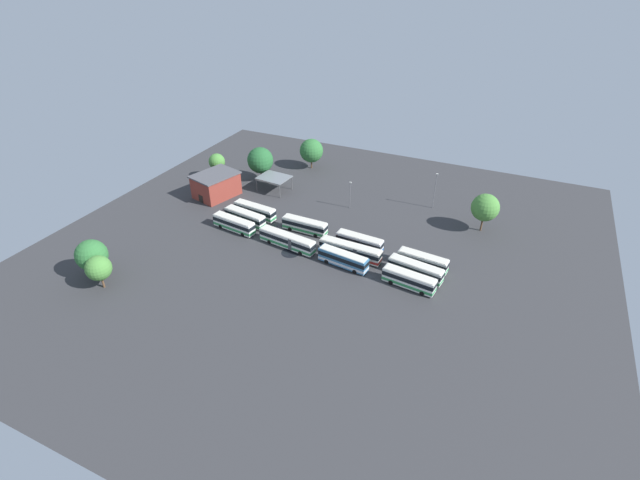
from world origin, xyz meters
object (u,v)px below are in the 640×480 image
at_px(bus_row2_slot2, 287,240).
at_px(tree_east_edge, 260,160).
at_px(bus_row1_slot0, 360,242).
at_px(bus_row3_slot1, 245,217).
at_px(bus_row2_slot0, 305,226).
at_px(tree_northwest, 217,162).
at_px(bus_row3_slot2, 234,224).
at_px(lamp_post_mid_lot, 435,190).
at_px(bus_row0_slot0, 423,261).
at_px(bus_row0_slot1, 416,270).
at_px(tree_north_edge, 311,151).
at_px(bus_row3_slot0, 255,211).
at_px(maintenance_shelter, 274,178).
at_px(bus_row0_slot2, 409,280).
at_px(lamp_post_near_entrance, 350,194).
at_px(depot_building, 216,185).
at_px(tree_northeast, 91,255).
at_px(bus_row1_slot2, 343,259).
at_px(tree_south_edge, 98,268).
at_px(bus_row1_slot1, 351,250).

distance_m(bus_row2_slot2, tree_east_edge, 37.67).
height_order(bus_row1_slot0, bus_row3_slot1, same).
bearing_deg(bus_row2_slot0, tree_northwest, -24.34).
xyz_separation_m(bus_row3_slot2, lamp_post_mid_lot, (-40.63, -31.43, 3.50)).
distance_m(bus_row2_slot0, bus_row2_slot2, 7.60).
xyz_separation_m(bus_row0_slot0, bus_row3_slot2, (44.96, 3.61, 0.00)).
bearing_deg(bus_row0_slot1, bus_row1_slot0, -19.81).
xyz_separation_m(bus_row3_slot2, tree_north_edge, (-0.59, -41.51, 3.87)).
bearing_deg(bus_row3_slot2, bus_row3_slot1, -98.96).
xyz_separation_m(bus_row3_slot0, maintenance_shelter, (3.06, -15.26, 2.10)).
bearing_deg(tree_northwest, bus_row0_slot2, 157.51).
bearing_deg(lamp_post_mid_lot, lamp_post_near_entrance, 24.78).
height_order(bus_row0_slot2, bus_row3_slot2, same).
height_order(lamp_post_near_entrance, tree_east_edge, tree_east_edge).
distance_m(depot_building, tree_northeast, 40.96).
bearing_deg(tree_northwest, bus_row1_slot2, 152.94).
distance_m(bus_row1_slot0, lamp_post_mid_lot, 28.55).
xyz_separation_m(lamp_post_mid_lot, tree_south_edge, (51.97, 61.15, -0.61)).
bearing_deg(tree_northeast, bus_row1_slot1, -147.87).
height_order(bus_row1_slot0, tree_south_edge, tree_south_edge).
relative_size(bus_row3_slot0, bus_row3_slot1, 1.02).
height_order(bus_row1_slot2, bus_row3_slot0, same).
bearing_deg(bus_row2_slot2, bus_row1_slot1, -171.37).
xyz_separation_m(bus_row1_slot1, bus_row2_slot0, (13.86, -5.39, -0.00)).
bearing_deg(lamp_post_near_entrance, bus_row1_slot1, 112.16).
height_order(bus_row0_slot1, bus_row0_slot2, same).
height_order(bus_row2_slot0, bus_row2_slot2, same).
height_order(bus_row1_slot1, bus_row2_slot2, same).
distance_m(bus_row3_slot0, tree_northeast, 39.04).
bearing_deg(bus_row3_slot1, lamp_post_mid_lot, -145.48).
bearing_deg(lamp_post_near_entrance, tree_south_edge, 58.21).
height_order(bus_row1_slot1, lamp_post_near_entrance, lamp_post_near_entrance).
relative_size(bus_row0_slot1, maintenance_shelter, 1.32).
distance_m(bus_row1_slot1, tree_south_edge, 51.29).
relative_size(bus_row0_slot2, lamp_post_near_entrance, 1.50).
height_order(bus_row2_slot0, bus_row3_slot0, same).
distance_m(bus_row0_slot2, tree_south_edge, 61.22).
xyz_separation_m(tree_northwest, tree_northeast, (-5.27, 50.35, -0.22)).
relative_size(bus_row0_slot2, bus_row1_slot0, 1.01).
xyz_separation_m(bus_row3_slot2, tree_south_edge, (11.34, 29.72, 2.89)).
relative_size(bus_row3_slot0, tree_northeast, 1.40).
height_order(bus_row2_slot0, bus_row3_slot1, same).
relative_size(bus_row0_slot1, tree_northeast, 1.41).
xyz_separation_m(bus_row0_slot0, maintenance_shelter, (46.97, -19.42, 2.10)).
xyz_separation_m(bus_row3_slot0, tree_north_edge, (0.46, -33.73, 3.86)).
bearing_deg(tree_northwest, bus_row1_slot1, 156.50).
bearing_deg(bus_row0_slot0, bus_row0_slot2, 83.57).
xyz_separation_m(bus_row2_slot2, tree_north_edge, (14.56, -42.68, 3.86)).
distance_m(depot_building, lamp_post_near_entrance, 36.70).
relative_size(bus_row2_slot0, tree_south_edge, 1.55).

